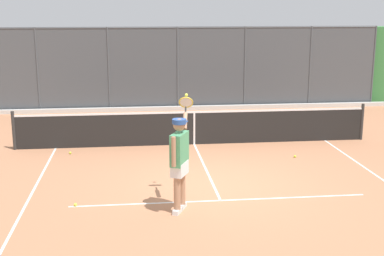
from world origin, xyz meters
name	(u,v)px	position (x,y,z in m)	size (l,w,h in m)	color
ground_plane	(213,185)	(0.00, 0.00, 0.00)	(60.00, 60.00, 0.00)	#B27551
court_line_markings	(223,207)	(0.00, 1.29, 0.00)	(7.78, 8.20, 0.01)	white
fence_backdrop	(176,68)	(0.00, -9.50, 1.52)	(18.45, 1.37, 3.12)	#474C51
tennis_net	(194,127)	(0.00, -3.55, 0.49)	(10.00, 0.09, 1.07)	#2D2D2D
tennis_player	(180,156)	(0.86, 1.38, 1.08)	(0.58, 1.43, 2.10)	silver
tennis_ball_by_sideline	(295,156)	(-2.44, -1.90, 0.03)	(0.07, 0.07, 0.07)	#CCDB33
tennis_ball_near_baseline	(75,205)	(2.88, 0.94, 0.03)	(0.07, 0.07, 0.07)	#D6E042
tennis_ball_mid_court	(70,153)	(3.40, -2.91, 0.03)	(0.07, 0.07, 0.07)	#C1D138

